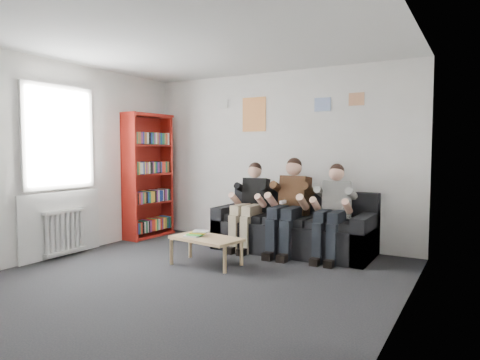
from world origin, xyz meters
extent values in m
plane|color=black|center=(0.00, 0.00, 0.00)|extent=(5.00, 5.00, 0.00)
plane|color=silver|center=(0.00, 0.00, 2.70)|extent=(5.00, 5.00, 0.00)
plane|color=white|center=(0.00, 2.50, 1.35)|extent=(4.50, 0.00, 4.50)
plane|color=white|center=(-2.25, 0.00, 1.35)|extent=(0.00, 5.00, 5.00)
plane|color=white|center=(2.25, 0.00, 1.35)|extent=(0.00, 5.00, 5.00)
cube|color=black|center=(0.49, 2.03, 0.22)|extent=(2.26, 0.93, 0.43)
cube|color=black|center=(0.49, 2.39, 0.65)|extent=(2.26, 0.21, 0.44)
cube|color=black|center=(-0.55, 2.03, 0.31)|extent=(0.19, 0.93, 0.62)
cube|color=black|center=(1.53, 2.03, 0.31)|extent=(0.19, 0.93, 0.62)
cube|color=black|center=(0.49, 1.94, 0.48)|extent=(1.89, 0.64, 0.10)
cube|color=maroon|center=(-2.07, 1.83, 1.04)|extent=(0.31, 0.94, 2.08)
cube|color=tan|center=(-0.20, 0.80, 0.34)|extent=(0.90, 0.50, 0.04)
cylinder|color=tan|center=(-0.60, 0.60, 0.16)|extent=(0.05, 0.05, 0.32)
cylinder|color=tan|center=(0.21, 0.60, 0.16)|extent=(0.05, 0.05, 0.32)
cylinder|color=tan|center=(-0.60, 1.01, 0.16)|extent=(0.05, 0.05, 0.32)
cylinder|color=tan|center=(0.21, 1.01, 0.16)|extent=(0.05, 0.05, 0.32)
cube|color=silver|center=(-0.38, 0.76, 0.37)|extent=(0.20, 0.15, 0.02)
cube|color=#45C34D|center=(-0.36, 0.79, 0.38)|extent=(0.20, 0.15, 0.02)
cube|color=yellow|center=(-0.34, 0.82, 0.40)|extent=(0.20, 0.15, 0.02)
cube|color=silver|center=(-0.32, 0.86, 0.42)|extent=(0.20, 0.15, 0.02)
cube|color=black|center=(-0.15, 2.07, 0.79)|extent=(0.38, 0.28, 0.53)
sphere|color=tan|center=(-0.15, 2.03, 1.16)|extent=(0.21, 0.21, 0.21)
sphere|color=black|center=(-0.15, 2.05, 1.19)|extent=(0.20, 0.20, 0.20)
cube|color=gray|center=(-0.15, 1.79, 0.60)|extent=(0.34, 0.43, 0.14)
cube|color=gray|center=(-0.15, 1.58, 0.27)|extent=(0.32, 0.13, 0.54)
cube|color=black|center=(-0.15, 1.52, 0.05)|extent=(0.32, 0.25, 0.09)
cube|color=#4C2D19|center=(0.49, 2.08, 0.82)|extent=(0.42, 0.30, 0.59)
sphere|color=tan|center=(0.49, 2.04, 1.22)|extent=(0.23, 0.23, 0.23)
sphere|color=black|center=(0.49, 2.05, 1.26)|extent=(0.22, 0.22, 0.22)
cube|color=black|center=(0.49, 1.77, 0.61)|extent=(0.37, 0.48, 0.16)
cube|color=black|center=(0.49, 1.54, 0.27)|extent=(0.35, 0.15, 0.54)
cube|color=black|center=(0.49, 1.48, 0.05)|extent=(0.35, 0.27, 0.10)
cube|color=silver|center=(0.49, 1.67, 0.76)|extent=(0.04, 0.15, 0.04)
cube|color=white|center=(1.12, 2.07, 0.79)|extent=(0.38, 0.28, 0.53)
sphere|color=tan|center=(1.12, 2.03, 1.16)|extent=(0.21, 0.21, 0.21)
sphere|color=black|center=(1.12, 2.05, 1.19)|extent=(0.20, 0.20, 0.20)
cube|color=black|center=(1.12, 1.79, 0.60)|extent=(0.34, 0.43, 0.14)
cube|color=black|center=(1.12, 1.58, 0.27)|extent=(0.32, 0.13, 0.54)
cube|color=black|center=(1.12, 1.52, 0.05)|extent=(0.32, 0.25, 0.09)
cylinder|color=white|center=(-2.15, -0.08, 0.35)|extent=(0.06, 0.06, 0.60)
cylinder|color=white|center=(-2.15, 0.00, 0.35)|extent=(0.06, 0.06, 0.60)
cylinder|color=white|center=(-2.15, 0.08, 0.35)|extent=(0.06, 0.06, 0.60)
cylinder|color=white|center=(-2.15, 0.16, 0.35)|extent=(0.06, 0.06, 0.60)
cylinder|color=white|center=(-2.15, 0.24, 0.35)|extent=(0.06, 0.06, 0.60)
cylinder|color=white|center=(-2.15, 0.32, 0.35)|extent=(0.06, 0.06, 0.60)
cylinder|color=white|center=(-2.15, 0.40, 0.35)|extent=(0.06, 0.06, 0.60)
cylinder|color=white|center=(-2.15, 0.48, 0.35)|extent=(0.06, 0.06, 0.60)
cube|color=white|center=(-2.15, 0.20, 0.07)|extent=(0.10, 0.64, 0.04)
cube|color=white|center=(-2.15, 0.20, 0.63)|extent=(0.10, 0.64, 0.04)
cube|color=white|center=(-2.23, 0.20, 1.65)|extent=(0.02, 1.00, 1.30)
cube|color=white|center=(-2.22, 0.20, 2.33)|extent=(0.05, 1.12, 0.06)
cube|color=white|center=(-2.22, 0.20, 0.97)|extent=(0.05, 1.12, 0.06)
cube|color=white|center=(-2.22, 0.20, 0.45)|extent=(0.03, 1.30, 0.90)
cube|color=#E9D452|center=(-0.40, 2.49, 2.05)|extent=(0.42, 0.01, 0.55)
cube|color=#4071DB|center=(0.75, 2.49, 2.15)|extent=(0.25, 0.01, 0.20)
cube|color=#C03C7B|center=(1.25, 2.49, 2.20)|extent=(0.22, 0.01, 0.18)
cube|color=white|center=(-1.00, 2.49, 2.25)|extent=(0.20, 0.01, 0.14)
camera|label=1|loc=(2.86, -3.67, 1.47)|focal=32.00mm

